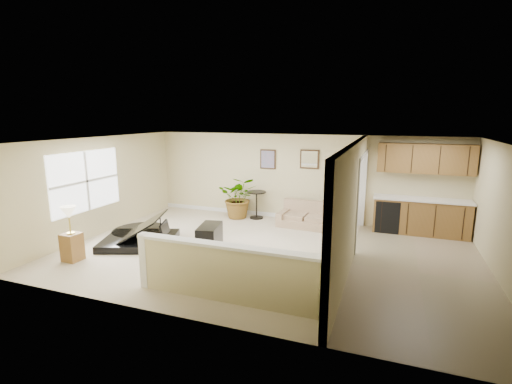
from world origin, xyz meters
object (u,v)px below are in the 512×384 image
(piano_bench, at_px, (210,237))
(lamp_stand, at_px, (71,238))
(palm_plant, at_px, (239,198))
(loveseat, at_px, (307,214))
(accent_table, at_px, (257,201))
(small_plant, at_px, (344,224))
(piano, at_px, (141,216))

(piano_bench, relative_size, lamp_stand, 0.72)
(piano_bench, bearing_deg, palm_plant, 98.25)
(loveseat, height_order, accent_table, loveseat)
(loveseat, bearing_deg, accent_table, 174.96)
(loveseat, bearing_deg, small_plant, -11.04)
(piano_bench, xyz_separation_m, accent_table, (0.12, 2.83, 0.24))
(piano, relative_size, loveseat, 1.43)
(accent_table, bearing_deg, piano, -122.46)
(accent_table, relative_size, lamp_stand, 0.69)
(piano, distance_m, lamp_stand, 1.63)
(palm_plant, bearing_deg, loveseat, -3.37)
(lamp_stand, bearing_deg, piano_bench, 33.87)
(piano, xyz_separation_m, piano_bench, (1.77, 0.13, -0.37))
(piano, xyz_separation_m, loveseat, (3.48, 2.71, -0.31))
(piano_bench, bearing_deg, small_plant, 39.79)
(piano_bench, xyz_separation_m, loveseat, (1.71, 2.58, 0.05))
(piano_bench, height_order, small_plant, piano_bench)
(piano, height_order, palm_plant, piano)
(loveseat, xyz_separation_m, palm_plant, (-2.10, 0.12, 0.29))
(piano, bearing_deg, lamp_stand, -133.23)
(piano, height_order, small_plant, piano)
(piano, relative_size, piano_bench, 2.70)
(piano_bench, distance_m, lamp_stand, 2.91)
(piano_bench, bearing_deg, lamp_stand, -146.13)
(loveseat, distance_m, accent_table, 1.62)
(small_plant, bearing_deg, palm_plant, 172.66)
(accent_table, height_order, small_plant, accent_table)
(loveseat, xyz_separation_m, accent_table, (-1.59, 0.25, 0.19))
(piano, distance_m, piano_bench, 1.81)
(loveseat, bearing_deg, lamp_stand, -130.47)
(accent_table, bearing_deg, small_plant, -11.44)
(palm_plant, xyz_separation_m, lamp_stand, (-2.02, -4.32, -0.12))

